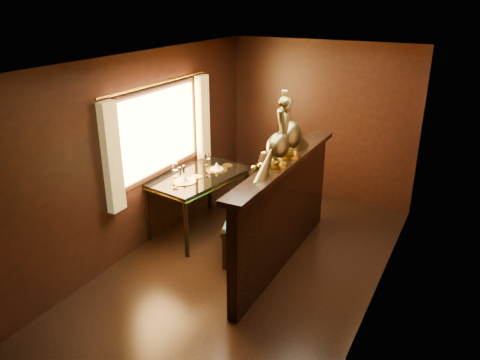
{
  "coord_description": "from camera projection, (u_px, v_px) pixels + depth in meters",
  "views": [
    {
      "loc": [
        2.22,
        -4.42,
        3.14
      ],
      "look_at": [
        -0.29,
        0.33,
        0.98
      ],
      "focal_mm": 35.0,
      "sensor_mm": 36.0,
      "label": 1
    }
  ],
  "objects": [
    {
      "name": "ground",
      "position": [
        248.0,
        267.0,
        5.76
      ],
      "size": [
        5.0,
        5.0,
        0.0
      ],
      "primitive_type": "plane",
      "color": "black",
      "rests_on": "ground"
    },
    {
      "name": "chair_left",
      "position": [
        255.0,
        209.0,
        5.6
      ],
      "size": [
        0.65,
        0.67,
        1.4
      ],
      "rotation": [
        0.0,
        0.0,
        0.35
      ],
      "color": "black",
      "rests_on": "ground"
    },
    {
      "name": "room_shell",
      "position": [
        243.0,
        143.0,
        5.22
      ],
      "size": [
        3.04,
        5.04,
        2.52
      ],
      "color": "black",
      "rests_on": "ground"
    },
    {
      "name": "peacock_right",
      "position": [
        290.0,
        123.0,
        5.29
      ],
      "size": [
        0.26,
        0.69,
        0.82
      ],
      "primitive_type": null,
      "color": "#1B513E",
      "rests_on": "partition"
    },
    {
      "name": "chair_right",
      "position": [
        256.0,
        203.0,
        5.97
      ],
      "size": [
        0.48,
        0.5,
        1.23
      ],
      "rotation": [
        0.0,
        0.0,
        -0.08
      ],
      "color": "black",
      "rests_on": "ground"
    },
    {
      "name": "partition",
      "position": [
        283.0,
        211.0,
        5.6
      ],
      "size": [
        0.26,
        2.7,
        1.36
      ],
      "color": "black",
      "rests_on": "ground"
    },
    {
      "name": "dining_table",
      "position": [
        198.0,
        180.0,
        6.39
      ],
      "size": [
        1.08,
        1.54,
        1.04
      ],
      "rotation": [
        0.0,
        0.0,
        -0.16
      ],
      "color": "black",
      "rests_on": "ground"
    },
    {
      "name": "peacock_left",
      "position": [
        278.0,
        134.0,
        5.02
      ],
      "size": [
        0.23,
        0.62,
        0.74
      ],
      "primitive_type": null,
      "color": "#1B513E",
      "rests_on": "partition"
    }
  ]
}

